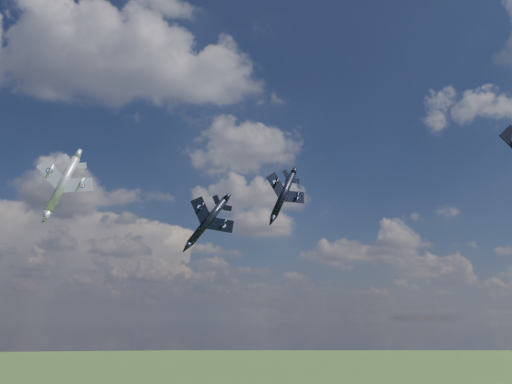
{
  "coord_description": "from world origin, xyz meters",
  "views": [
    {
      "loc": [
        -11.01,
        -60.74,
        62.7
      ],
      "look_at": [
        0.94,
        12.47,
        81.48
      ],
      "focal_mm": 35.0,
      "sensor_mm": 36.0,
      "label": 1
    }
  ],
  "objects": [
    {
      "name": "jet_lead_navy",
      "position": [
        -5.97,
        19.0,
        77.9
      ],
      "size": [
        9.38,
        12.87,
        7.38
      ],
      "primitive_type": null,
      "rotation": [
        0.0,
        0.65,
        -0.06
      ],
      "color": "black"
    },
    {
      "name": "jet_left_silver",
      "position": [
        -28.2,
        15.72,
        82.28
      ],
      "size": [
        11.84,
        14.4,
        5.62
      ],
      "primitive_type": null,
      "rotation": [
        0.0,
        0.35,
        0.2
      ],
      "color": "#9B9DA5"
    },
    {
      "name": "jet_high_navy",
      "position": [
        8.43,
        26.91,
        84.85
      ],
      "size": [
        13.38,
        15.57,
        6.63
      ],
      "primitive_type": null,
      "rotation": [
        0.0,
        0.46,
        0.33
      ],
      "color": "black"
    }
  ]
}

